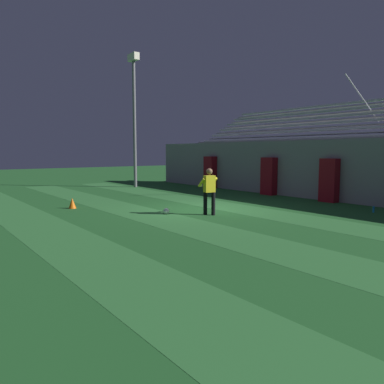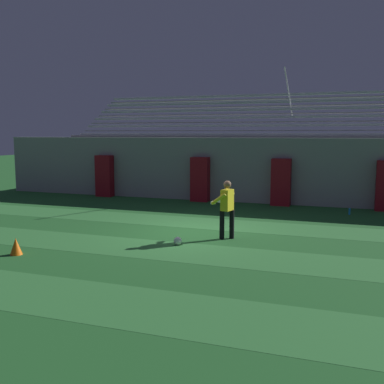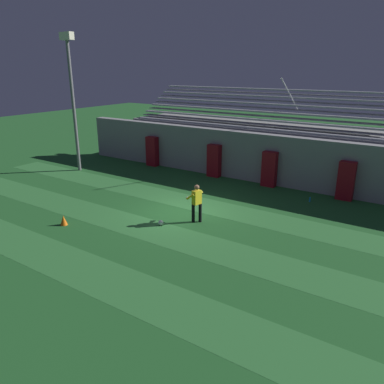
{
  "view_description": "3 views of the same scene",
  "coord_description": "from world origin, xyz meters",
  "views": [
    {
      "loc": [
        11.39,
        -9.06,
        2.27
      ],
      "look_at": [
        0.21,
        -0.59,
        0.74
      ],
      "focal_mm": 35.0,
      "sensor_mm": 36.0,
      "label": 1
    },
    {
      "loc": [
        4.41,
        -12.73,
        2.99
      ],
      "look_at": [
        0.15,
        -0.6,
        1.31
      ],
      "focal_mm": 42.0,
      "sensor_mm": 36.0,
      "label": 2
    },
    {
      "loc": [
        9.25,
        -13.08,
        6.34
      ],
      "look_at": [
        1.2,
        -0.93,
        1.46
      ],
      "focal_mm": 35.0,
      "sensor_mm": 36.0,
      "label": 3
    }
  ],
  "objects": [
    {
      "name": "back_wall",
      "position": [
        0.0,
        6.5,
        1.4
      ],
      "size": [
        24.0,
        0.6,
        2.8
      ],
      "primitive_type": "cube",
      "color": "gray",
      "rests_on": "ground"
    },
    {
      "name": "traffic_cone",
      "position": [
        -3.31,
        -3.94,
        0.21
      ],
      "size": [
        0.3,
        0.3,
        0.42
      ],
      "primitive_type": "cone",
      "color": "orange",
      "rests_on": "ground"
    },
    {
      "name": "bleacher_stand",
      "position": [
        0.0,
        9.19,
        1.51
      ],
      "size": [
        18.0,
        4.75,
        5.83
      ],
      "color": "gray",
      "rests_on": "ground"
    },
    {
      "name": "turf_stripe_near",
      "position": [
        0.0,
        -6.0,
        0.0
      ],
      "size": [
        28.0,
        1.83,
        0.01
      ],
      "primitive_type": "cube",
      "color": "#337A38",
      "rests_on": "ground"
    },
    {
      "name": "soccer_ball",
      "position": [
        0.13,
        -1.71,
        0.11
      ],
      "size": [
        0.22,
        0.22,
        0.22
      ],
      "primitive_type": "sphere",
      "color": "white",
      "rests_on": "ground"
    },
    {
      "name": "padding_pillar_far_left",
      "position": [
        -6.56,
        5.95,
        0.98
      ],
      "size": [
        0.79,
        0.44,
        1.95
      ],
      "primitive_type": "cube",
      "color": "maroon",
      "rests_on": "ground"
    },
    {
      "name": "water_bottle",
      "position": [
        4.49,
        4.65,
        0.12
      ],
      "size": [
        0.07,
        0.07,
        0.24
      ],
      "primitive_type": "cylinder",
      "color": "#1E8CD8",
      "rests_on": "ground"
    },
    {
      "name": "turf_stripe_mid",
      "position": [
        0.0,
        -2.33,
        0.0
      ],
      "size": [
        28.0,
        1.83,
        0.01
      ],
      "primitive_type": "cube",
      "color": "#337A38",
      "rests_on": "ground"
    },
    {
      "name": "turf_stripe_far",
      "position": [
        0.0,
        1.33,
        0.0
      ],
      "size": [
        28.0,
        1.83,
        0.01
      ],
      "primitive_type": "cube",
      "color": "#337A38",
      "rests_on": "ground"
    },
    {
      "name": "padding_pillar_gate_left",
      "position": [
        -1.77,
        5.95,
        0.98
      ],
      "size": [
        0.79,
        0.44,
        1.95
      ],
      "primitive_type": "cube",
      "color": "maroon",
      "rests_on": "ground"
    },
    {
      "name": "ground_plane",
      "position": [
        0.0,
        0.0,
        0.0
      ],
      "size": [
        80.0,
        80.0,
        0.0
      ],
      "primitive_type": "plane",
      "color": "#236028"
    },
    {
      "name": "padding_pillar_gate_right",
      "position": [
        1.77,
        5.95,
        0.98
      ],
      "size": [
        0.79,
        0.44,
        1.95
      ],
      "primitive_type": "cube",
      "color": "maroon",
      "rests_on": "ground"
    },
    {
      "name": "goalkeeper",
      "position": [
        1.17,
        -0.56,
        0.95
      ],
      "size": [
        0.65,
        0.66,
        1.67
      ],
      "color": "black",
      "rests_on": "ground"
    }
  ]
}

